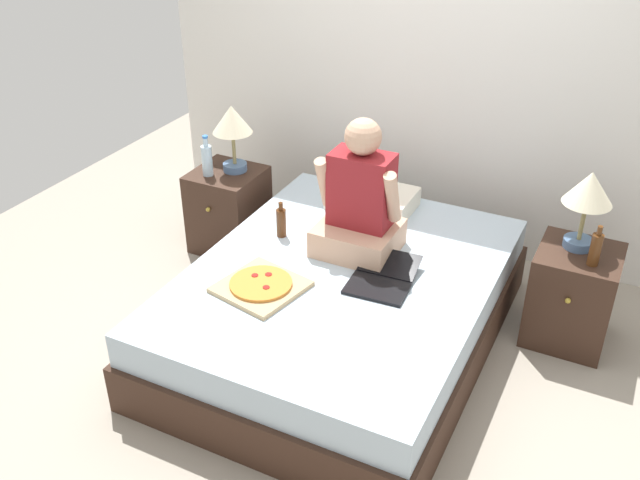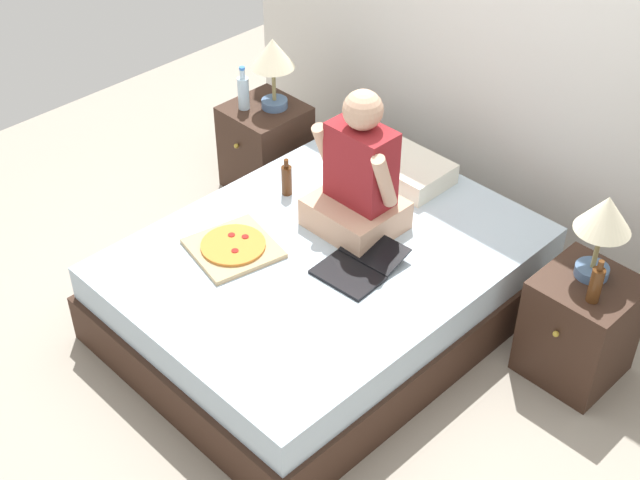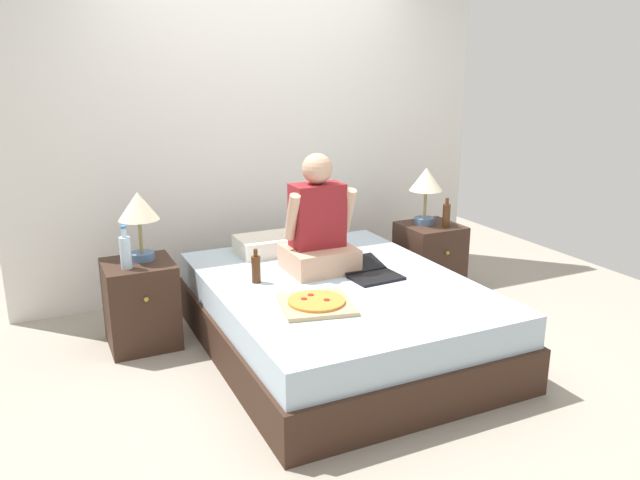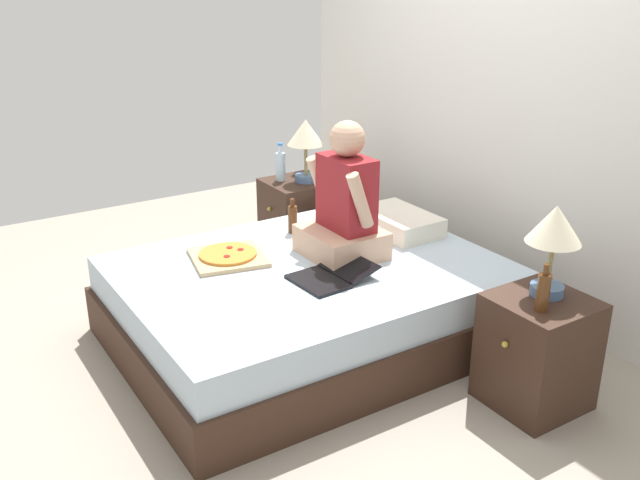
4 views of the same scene
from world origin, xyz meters
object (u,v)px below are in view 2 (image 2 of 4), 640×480
object	(u,v)px
nightstand_right	(579,327)
beer_bottle	(596,284)
beer_bottle_on_bed	(287,180)
lamp_on_left_nightstand	(273,58)
person_seated	(359,179)
laptop	(357,267)
pizza_box	(233,247)
bed	(325,283)
nightstand_left	(266,147)
water_bottle	(243,92)
lamp_on_right_nightstand	(604,219)

from	to	relation	value
nightstand_right	beer_bottle	world-z (taller)	beer_bottle
beer_bottle	beer_bottle_on_bed	world-z (taller)	beer_bottle
lamp_on_left_nightstand	person_seated	distance (m)	1.16
laptop	beer_bottle_on_bed	bearing A→B (deg)	164.44
person_seated	pizza_box	distance (m)	0.72
bed	pizza_box	xyz separation A→B (m)	(-0.31, -0.34, 0.26)
bed	laptop	xyz separation A→B (m)	(0.23, -0.01, 0.26)
nightstand_left	nightstand_right	size ratio (longest dim) A/B	1.00
nightstand_left	pizza_box	size ratio (longest dim) A/B	1.20
laptop	beer_bottle_on_bed	size ratio (longest dim) A/B	1.97
person_seated	pizza_box	size ratio (longest dim) A/B	1.65
beer_bottle_on_bed	nightstand_right	bearing A→B (deg)	14.64
water_bottle	beer_bottle_on_bed	bearing A→B (deg)	-24.37
nightstand_left	nightstand_right	bearing A→B (deg)	0.00
beer_bottle	bed	bearing A→B (deg)	-157.05
bed	beer_bottle_on_bed	size ratio (longest dim) A/B	9.48
lamp_on_right_nightstand	laptop	world-z (taller)	lamp_on_right_nightstand
bed	nightstand_right	bearing A→B (deg)	28.25
beer_bottle_on_bed	lamp_on_right_nightstand	bearing A→B (deg)	16.57
laptop	lamp_on_right_nightstand	bearing A→B (deg)	37.50
lamp_on_left_nightstand	beer_bottle	distance (m)	2.32
pizza_box	bed	bearing A→B (deg)	47.80
nightstand_left	nightstand_right	xyz separation A→B (m)	(2.28, 0.00, 0.00)
bed	nightstand_right	xyz separation A→B (m)	(1.14, 0.61, 0.05)
nightstand_left	laptop	distance (m)	1.52
person_seated	nightstand_left	bearing A→B (deg)	162.42
water_bottle	beer_bottle_on_bed	distance (m)	0.82
bed	water_bottle	bearing A→B (deg)	156.82
water_bottle	nightstand_right	distance (m)	2.39
nightstand_left	lamp_on_left_nightstand	world-z (taller)	lamp_on_left_nightstand
nightstand_right	nightstand_left	bearing A→B (deg)	180.00
bed	pizza_box	bearing A→B (deg)	-132.20
bed	beer_bottle_on_bed	xyz separation A→B (m)	(-0.48, 0.19, 0.33)
lamp_on_right_nightstand	beer_bottle	world-z (taller)	lamp_on_right_nightstand
lamp_on_left_nightstand	lamp_on_right_nightstand	distance (m)	2.21
lamp_on_left_nightstand	beer_bottle_on_bed	bearing A→B (deg)	-37.53
beer_bottle_on_bed	beer_bottle	bearing A→B (deg)	10.83
nightstand_right	person_seated	world-z (taller)	person_seated
nightstand_left	water_bottle	distance (m)	0.41
laptop	lamp_on_left_nightstand	bearing A→B (deg)	153.19
nightstand_right	water_bottle	bearing A→B (deg)	-177.82
pizza_box	lamp_on_left_nightstand	bearing A→B (deg)	128.21
bed	beer_bottle	xyz separation A→B (m)	(1.21, 0.51, 0.43)
bed	person_seated	bearing A→B (deg)	94.02
person_seated	lamp_on_left_nightstand	bearing A→B (deg)	159.45
lamp_on_right_nightstand	person_seated	bearing A→B (deg)	-160.22
nightstand_left	water_bottle	size ratio (longest dim) A/B	2.06
person_seated	beer_bottle_on_bed	xyz separation A→B (m)	(-0.46, -0.07, -0.20)
nightstand_right	bed	bearing A→B (deg)	-151.75
beer_bottle	person_seated	world-z (taller)	person_seated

